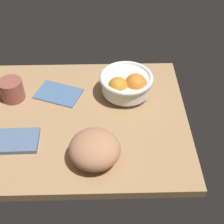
% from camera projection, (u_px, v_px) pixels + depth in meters
% --- Properties ---
extents(ground_plane, '(0.71, 0.60, 0.03)m').
position_uv_depth(ground_plane, '(84.00, 120.00, 1.11)').
color(ground_plane, tan).
extents(fruit_bowl, '(0.19, 0.19, 0.10)m').
position_uv_depth(fruit_bowl, '(127.00, 84.00, 1.15)').
color(fruit_bowl, white).
rests_on(fruit_bowl, ground).
extents(bread_loaf, '(0.22, 0.22, 0.09)m').
position_uv_depth(bread_loaf, '(95.00, 149.00, 0.95)').
color(bread_loaf, tan).
rests_on(bread_loaf, ground).
extents(napkin_folded, '(0.19, 0.16, 0.01)m').
position_uv_depth(napkin_folded, '(59.00, 93.00, 1.18)').
color(napkin_folded, '#4B6C94').
rests_on(napkin_folded, ground).
extents(napkin_spare, '(0.15, 0.10, 0.01)m').
position_uv_depth(napkin_spare, '(15.00, 141.00, 1.02)').
color(napkin_spare, slate).
rests_on(napkin_spare, ground).
extents(mug, '(0.12, 0.08, 0.08)m').
position_uv_depth(mug, '(11.00, 90.00, 1.15)').
color(mug, '#995143').
rests_on(mug, ground).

